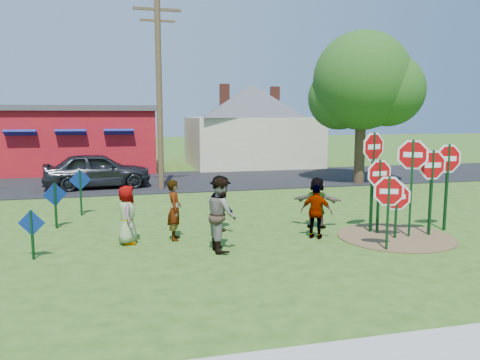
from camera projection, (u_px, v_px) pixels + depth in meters
The scene contains 24 objects.
ground at pixel (230, 238), 12.92m from camera, with size 120.00×120.00×0.00m, color #324F16.
road at pixel (181, 181), 23.97m from camera, with size 120.00×7.50×0.04m, color black.
dirt_patch at pixel (395, 237), 13.04m from camera, with size 3.20×3.20×0.03m, color brown.
red_building at pixel (78, 138), 28.62m from camera, with size 9.40×7.69×3.90m.
cream_house at pixel (251, 122), 31.13m from camera, with size 9.40×9.40×6.50m.
stop_sign_a at pixel (389, 197), 11.58m from camera, with size 0.97×0.37×2.02m.
stop_sign_b at pixel (373, 156), 13.24m from camera, with size 1.07×0.36×3.05m.
stop_sign_c at pixel (412, 166), 12.76m from camera, with size 0.96×0.62×2.87m.
stop_sign_d at pixel (448, 166), 13.55m from camera, with size 1.15×0.08×2.70m.
stop_sign_e at pixel (397, 200), 12.72m from camera, with size 1.00×0.31×1.70m.
stop_sign_f at pixel (432, 172), 12.94m from camera, with size 1.13×0.08×2.57m.
stop_sign_g at pixel (379, 180), 13.19m from camera, with size 1.05×0.11×2.27m.
blue_diamond_b at pixel (32, 229), 10.94m from camera, with size 0.62×0.16×1.20m.
blue_diamond_c at pixel (55, 200), 13.94m from camera, with size 0.65×0.34×1.39m.
blue_diamond_d at pixel (80, 187), 15.72m from camera, with size 0.70×0.21×1.57m.
person_a at pixel (127, 215), 12.28m from camera, with size 0.76×0.50×1.56m, color #374A7C.
person_b at pixel (175, 210), 12.68m from camera, with size 0.60×0.39×1.65m, color #27765B.
person_c at pixel (221, 214), 11.66m from camera, with size 0.90×0.70×1.85m, color #9C5D45.
person_d at pixel (220, 204), 13.63m from camera, with size 1.06×0.61×1.64m, color #36353A.
person_e at pixel (316, 212), 12.81m from camera, with size 0.88×0.36×1.49m, color #503059.
person_f at pixel (317, 202), 14.04m from camera, with size 1.44×0.46×1.55m, color #1F4C2A.
suv at pixel (98, 170), 21.50m from camera, with size 1.92×4.77×1.63m, color #29292D.
utility_pole at pixel (159, 90), 20.66m from camera, with size 2.07×0.26×8.46m.
leafy_tree at pixel (364, 86), 22.50m from camera, with size 5.19×4.73×7.37m.
Camera 1 is at (-2.78, -12.26, 3.40)m, focal length 35.00 mm.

